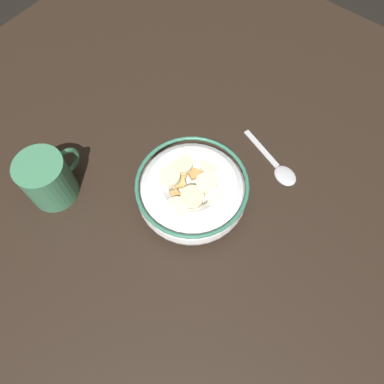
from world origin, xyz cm
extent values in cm
cube|color=black|center=(0.00, 0.00, -1.00)|extent=(118.23, 118.23, 2.00)
cylinder|color=white|center=(0.00, 0.00, 0.30)|extent=(9.71, 9.71, 0.60)
torus|color=white|center=(0.00, 0.00, 3.00)|extent=(17.65, 17.65, 6.01)
torus|color=#337259|center=(0.00, 0.00, 5.71)|extent=(17.72, 17.72, 0.60)
cylinder|color=white|center=(0.00, 0.00, 3.72)|extent=(14.05, 14.05, 0.40)
cube|color=#AD7F42|center=(-2.88, 1.24, 4.39)|extent=(2.36, 2.41, 1.03)
cube|color=#B78947|center=(-3.82, 4.20, 4.38)|extent=(2.61, 2.61, 0.85)
cube|color=#AD7F42|center=(-1.89, -4.68, 4.34)|extent=(2.43, 2.40, 0.95)
cube|color=tan|center=(1.84, 5.67, 4.53)|extent=(2.61, 2.61, 0.86)
cube|color=tan|center=(4.09, -0.53, 4.53)|extent=(2.33, 2.35, 0.90)
cube|color=tan|center=(3.85, 3.32, 4.35)|extent=(2.30, 2.32, 0.92)
cube|color=#B78947|center=(1.07, 2.94, 4.45)|extent=(2.45, 2.43, 0.95)
cube|color=#AD7F42|center=(-4.69, 1.23, 4.50)|extent=(2.55, 2.57, 0.95)
cube|color=tan|center=(-1.27, 0.36, 4.33)|extent=(2.43, 2.40, 0.93)
cube|color=#AD7F42|center=(1.70, -1.79, 4.33)|extent=(2.16, 2.20, 0.96)
cube|color=#B78947|center=(3.52, -4.24, 4.39)|extent=(2.57, 2.59, 0.96)
cube|color=tan|center=(-0.23, 5.41, 4.32)|extent=(2.60, 2.63, 1.09)
cube|color=#AD7F42|center=(1.65, -5.00, 4.25)|extent=(2.36, 2.39, 0.95)
cube|color=#AD7F42|center=(2.37, 1.37, 4.33)|extent=(2.52, 2.55, 1.03)
cube|color=tan|center=(-2.43, -2.88, 4.43)|extent=(2.47, 2.52, 1.07)
cube|color=tan|center=(-0.52, 2.18, 4.45)|extent=(2.60, 2.60, 0.89)
cube|color=tan|center=(-5.37, -1.25, 4.32)|extent=(2.08, 2.05, 0.91)
cylinder|color=beige|center=(-1.62, -1.31, 5.71)|extent=(4.80, 4.76, 1.48)
cylinder|color=beige|center=(1.91, 3.59, 5.54)|extent=(4.43, 4.47, 1.13)
cylinder|color=#F9EFC6|center=(1.77, -1.58, 5.51)|extent=(4.91, 4.94, 1.50)
cylinder|color=beige|center=(-1.18, 3.62, 5.63)|extent=(5.00, 4.99, 1.45)
cylinder|color=#F4EABC|center=(0.72, -4.65, 5.39)|extent=(4.32, 4.32, 1.06)
cylinder|color=beige|center=(-4.46, -0.62, 5.39)|extent=(4.51, 4.54, 1.12)
cylinder|color=beige|center=(4.74, -0.19, 5.38)|extent=(4.11, 4.11, 1.01)
ellipsoid|color=#B7B7BC|center=(13.69, -9.80, 0.40)|extent=(4.52, 5.11, 0.80)
cube|color=#B7B7BC|center=(15.79, -3.45, 0.18)|extent=(3.80, 8.96, 0.36)
cylinder|color=#3F7F59|center=(-13.09, 19.07, 4.35)|extent=(7.80, 7.80, 8.70)
torus|color=#3F7F59|center=(-9.19, 19.07, 4.35)|extent=(5.67, 0.80, 5.67)
camera|label=1|loc=(-20.45, -16.17, 55.31)|focal=34.10mm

